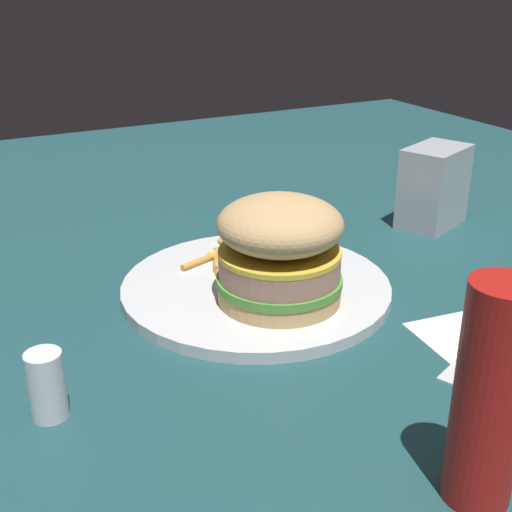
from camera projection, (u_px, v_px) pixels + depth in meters
The scene contains 9 objects.
ground_plane at pixel (262, 280), 0.74m from camera, with size 1.60×1.60×0.00m, color #1E474C.
plate at pixel (256, 288), 0.71m from camera, with size 0.28×0.28×0.01m, color silver.
sandwich at pixel (280, 250), 0.65m from camera, with size 0.12×0.12×0.11m.
fries_pile at pixel (232, 255), 0.76m from camera, with size 0.10×0.11×0.01m.
napkin at pixel (486, 340), 0.62m from camera, with size 0.11×0.11×0.00m, color white.
fork at pixel (488, 337), 0.62m from camera, with size 0.08×0.17×0.00m.
napkin_dispenser at pixel (434, 187), 0.88m from camera, with size 0.09×0.06×0.10m, color #B7BABF.
ketchup_bottle at pixel (490, 397), 0.41m from camera, with size 0.04×0.04×0.15m, color #B21914.
salt_shaker at pixel (47, 385), 0.51m from camera, with size 0.03×0.03×0.06m, color white.
Camera 1 is at (-0.59, 0.32, 0.32)m, focal length 47.56 mm.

